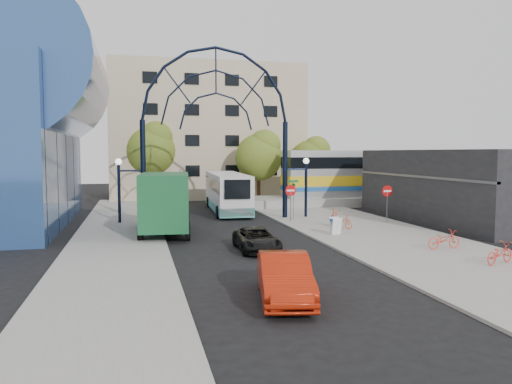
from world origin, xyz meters
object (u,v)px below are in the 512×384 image
object	(u,v)px
black_suv	(257,239)
bike_far_c	(500,253)
green_truck	(165,204)
bike_near_a	(341,221)
bike_near_b	(335,218)
bike_far_a	(444,239)
stop_sign	(291,194)
train_car	(412,173)
tree_north_a	(260,155)
do_not_enter_sign	(387,195)
tree_north_b	(152,148)
tree_north_c	(312,158)
street_name_sign	(294,191)
red_sedan	(285,277)
city_bus	(227,192)
gateway_arch	(216,98)
sandwich_board	(336,224)

from	to	relation	value
black_suv	bike_far_c	world-z (taller)	black_suv
green_truck	bike_near_a	xyz separation A→B (m)	(10.77, -0.78, -1.25)
bike_near_b	bike_far_a	size ratio (longest dim) A/B	1.04
stop_sign	train_car	xyz separation A→B (m)	(15.20, 10.00, 0.91)
tree_north_a	bike_far_a	world-z (taller)	tree_north_a
do_not_enter_sign	green_truck	distance (m)	14.87
train_car	bike_near_a	bearing A→B (deg)	-133.52
tree_north_a	bike_far_a	size ratio (longest dim) A/B	3.97
bike_near_b	tree_north_a	bearing A→B (deg)	99.40
tree_north_b	tree_north_c	size ratio (longest dim) A/B	1.23
bike_far_c	do_not_enter_sign	bearing A→B (deg)	-26.65
black_suv	bike_near_a	size ratio (longest dim) A/B	2.43
street_name_sign	red_sedan	distance (m)	18.82
tree_north_a	bike_far_a	distance (m)	25.69
tree_north_c	green_truck	bearing A→B (deg)	-130.17
stop_sign	city_bus	bearing A→B (deg)	112.52
gateway_arch	stop_sign	xyz separation A→B (m)	(4.80, -2.00, -6.56)
city_bus	bike_near_b	bearing A→B (deg)	-61.65
stop_sign	gateway_arch	bearing A→B (deg)	157.37
tree_north_b	city_bus	xyz separation A→B (m)	(5.60, -10.51, -3.64)
gateway_arch	bike_far_c	xyz separation A→B (m)	(9.39, -16.72, -7.98)
street_name_sign	red_sedan	world-z (taller)	street_name_sign
bike_near_a	bike_far_c	xyz separation A→B (m)	(2.45, -10.96, 0.02)
city_bus	bike_far_c	xyz separation A→B (m)	(7.66, -22.14, -1.05)
green_truck	tree_north_b	bearing A→B (deg)	95.47
stop_sign	sandwich_board	bearing A→B (deg)	-82.43
sandwich_board	tree_north_b	xyz separation A→B (m)	(-9.48, 23.95, 4.52)
tree_north_b	train_car	bearing A→B (deg)	-18.36
city_bus	sandwich_board	bearing A→B (deg)	-71.01
gateway_arch	red_sedan	distance (m)	20.71
red_sedan	bike_near_b	bearing A→B (deg)	72.54
city_bus	black_suv	bearing A→B (deg)	-92.37
stop_sign	tree_north_b	world-z (taller)	tree_north_b
do_not_enter_sign	bike_near_b	bearing A→B (deg)	-165.18
black_suv	red_sedan	world-z (taller)	red_sedan
red_sedan	bike_far_c	size ratio (longest dim) A/B	2.62
street_name_sign	city_bus	xyz separation A→B (m)	(-3.47, 6.81, -0.50)
tree_north_c	bike_near_b	xyz separation A→B (m)	(-5.38, -19.05, -3.61)
city_bus	bike_far_a	size ratio (longest dim) A/B	6.51
city_bus	black_suv	size ratio (longest dim) A/B	2.83
black_suv	bike_near_a	bearing A→B (deg)	39.38
stop_sign	black_suv	bearing A→B (deg)	-117.02
gateway_arch	bike_near_b	xyz separation A→B (m)	(6.74, -5.13, -7.89)
sandwich_board	bike_far_a	xyz separation A→B (m)	(3.47, -5.25, -0.16)
tree_north_a	bike_far_c	xyz separation A→B (m)	(3.27, -28.65, -4.03)
do_not_enter_sign	bike_near_a	xyz separation A→B (m)	(-4.07, -1.76, -1.42)
street_name_sign	bike_far_c	world-z (taller)	street_name_sign
do_not_enter_sign	black_suv	size ratio (longest dim) A/B	0.61
tree_north_a	bike_near_b	size ratio (longest dim) A/B	3.83
do_not_enter_sign	tree_north_b	size ratio (longest dim) A/B	0.31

